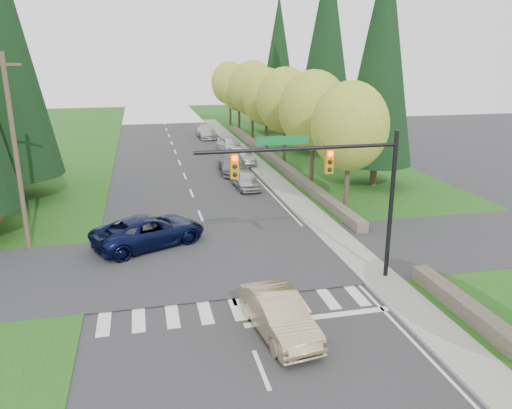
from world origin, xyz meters
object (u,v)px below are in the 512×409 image
object	(u,v)px
sedan_champagne	(279,315)
parked_car_b	(233,163)
parked_car_e	(206,132)
suv_navy	(149,231)
parked_car_c	(241,157)
parked_car_d	(230,145)
parked_car_a	(246,180)

from	to	relation	value
sedan_champagne	parked_car_b	distance (m)	26.07
sedan_champagne	parked_car_e	distance (m)	44.66
suv_navy	parked_car_b	distance (m)	17.55
parked_car_c	suv_navy	bearing A→B (deg)	-121.61
parked_car_c	parked_car_d	bearing A→B (deg)	82.51
sedan_champagne	parked_car_c	size ratio (longest dim) A/B	1.02
sedan_champagne	parked_car_a	size ratio (longest dim) A/B	1.12
parked_car_a	parked_car_d	size ratio (longest dim) A/B	0.87
parked_car_b	parked_car_c	world-z (taller)	parked_car_b
sedan_champagne	parked_car_a	distance (m)	20.67
parked_car_c	parked_car_e	xyz separation A→B (m)	(-1.15, 15.65, -0.03)
suv_navy	parked_car_c	xyz separation A→B (m)	(8.76, 18.90, -0.09)
parked_car_c	parked_car_d	distance (m)	6.16
parked_car_b	parked_car_e	world-z (taller)	parked_car_b
suv_navy	parked_car_c	world-z (taller)	suv_navy
suv_navy	parked_car_b	bearing A→B (deg)	-50.06
suv_navy	parked_car_d	xyz separation A→B (m)	(8.85, 25.05, -0.04)
sedan_champagne	parked_car_e	bearing A→B (deg)	78.03
suv_navy	parked_car_e	distance (m)	35.38
sedan_champagne	parked_car_b	size ratio (longest dim) A/B	0.84
sedan_champagne	parked_car_a	world-z (taller)	sedan_champagne
sedan_champagne	parked_car_b	xyz separation A→B (m)	(3.05, 25.89, 0.03)
sedan_champagne	parked_car_b	world-z (taller)	parked_car_b
parked_car_b	parked_car_c	distance (m)	3.28
sedan_champagne	parked_car_c	distance (m)	29.22
parked_car_b	parked_car_d	world-z (taller)	parked_car_d
parked_car_d	parked_car_b	bearing A→B (deg)	-105.68
suv_navy	parked_car_a	xyz separation A→B (m)	(7.45, 10.45, -0.14)
parked_car_e	parked_car_d	bearing A→B (deg)	-85.07
sedan_champagne	parked_car_a	xyz separation A→B (m)	(3.05, 20.44, -0.06)
parked_car_a	parked_car_b	xyz separation A→B (m)	(0.00, 5.45, 0.09)
suv_navy	parked_car_c	size ratio (longest dim) A/B	1.33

